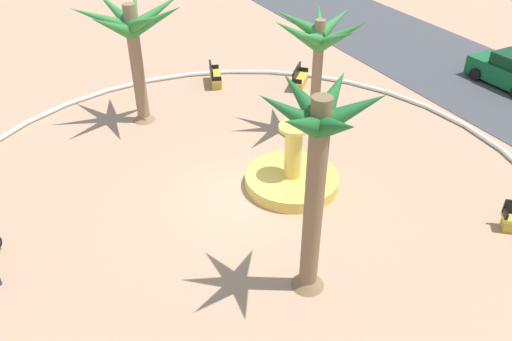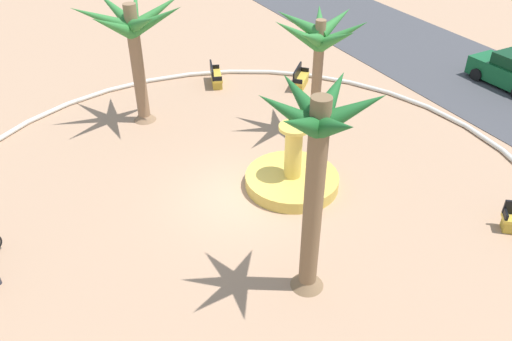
# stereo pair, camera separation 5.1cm
# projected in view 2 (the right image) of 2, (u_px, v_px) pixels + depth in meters

# --- Properties ---
(ground_plane) EXTENTS (80.00, 80.00, 0.00)m
(ground_plane) POSITION_uv_depth(u_px,v_px,m) (240.00, 197.00, 17.92)
(ground_plane) COLOR tan
(plaza_curb) EXTENTS (21.88, 21.88, 0.20)m
(plaza_curb) POSITION_uv_depth(u_px,v_px,m) (240.00, 195.00, 17.87)
(plaza_curb) COLOR silver
(plaza_curb) RESTS_ON ground
(fountain) EXTENTS (3.38, 3.38, 2.47)m
(fountain) POSITION_uv_depth(u_px,v_px,m) (292.00, 178.00, 18.33)
(fountain) COLOR gold
(fountain) RESTS_ON ground
(palm_tree_near_fountain) EXTENTS (3.83, 3.87, 5.04)m
(palm_tree_near_fountain) POSITION_uv_depth(u_px,v_px,m) (319.00, 43.00, 19.77)
(palm_tree_near_fountain) COLOR #8E6B4C
(palm_tree_near_fountain) RESTS_ON ground
(palm_tree_by_curb) EXTENTS (3.20, 3.11, 6.18)m
(palm_tree_by_curb) POSITION_uv_depth(u_px,v_px,m) (316.00, 158.00, 12.11)
(palm_tree_by_curb) COLOR brown
(palm_tree_by_curb) RESTS_ON ground
(palm_tree_mid_plaza) EXTENTS (4.65, 4.63, 5.38)m
(palm_tree_mid_plaza) POSITION_uv_depth(u_px,v_px,m) (134.00, 34.00, 20.45)
(palm_tree_mid_plaza) COLOR #8E6B4C
(palm_tree_mid_plaza) RESTS_ON ground
(bench_west) EXTENTS (1.50, 1.47, 1.00)m
(bench_west) POSITION_uv_depth(u_px,v_px,m) (300.00, 80.00, 25.29)
(bench_west) COLOR gold
(bench_west) RESTS_ON ground
(bench_north) EXTENTS (1.68, 0.98, 1.00)m
(bench_north) POSITION_uv_depth(u_px,v_px,m) (216.00, 78.00, 25.56)
(bench_north) COLOR gold
(bench_north) RESTS_ON ground
(parked_car_leftmost) EXTENTS (4.06, 2.03, 1.67)m
(parked_car_leftmost) POSITION_uv_depth(u_px,v_px,m) (511.00, 72.00, 25.09)
(parked_car_leftmost) COLOR #145B2D
(parked_car_leftmost) RESTS_ON ground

